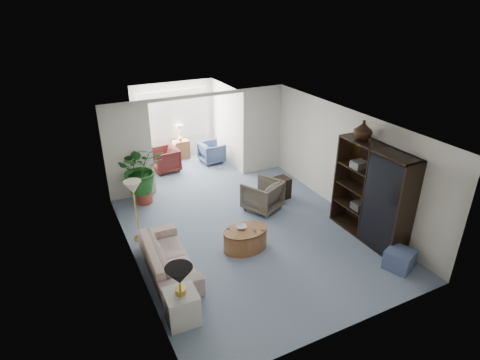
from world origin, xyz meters
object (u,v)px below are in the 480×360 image
side_table_dark (280,188)px  sunroom_chair_maroon (165,160)px  table_lamp (179,276)px  plant_pot (144,197)px  cabinet_urn (363,130)px  coffee_cup (254,229)px  floor_lamp (133,188)px  coffee_table (245,239)px  wingback_chair (262,195)px  sunroom_table (181,149)px  coffee_bowl (241,227)px  entertainment_cabinet (372,194)px  sunroom_chair_blue (212,152)px  ottoman (399,259)px  framed_picture (352,147)px  sofa (169,257)px  end_table (182,307)px

side_table_dark → sunroom_chair_maroon: (-2.15, 2.99, 0.07)m
table_lamp → plant_pot: size_ratio=1.10×
cabinet_urn → coffee_cup: bearing=176.4°
floor_lamp → cabinet_urn: 4.86m
side_table_dark → cabinet_urn: cabinet_urn is taller
table_lamp → floor_lamp: 2.67m
coffee_table → plant_pot: 3.22m
cabinet_urn → sunroom_chair_maroon: 5.96m
wingback_chair → coffee_cup: bearing=29.0°
sunroom_table → sunroom_chair_maroon: bearing=-135.0°
coffee_bowl → entertainment_cabinet: size_ratio=0.11×
floor_lamp → side_table_dark: bearing=4.2°
sunroom_chair_maroon → sunroom_chair_blue: bearing=86.9°
entertainment_cabinet → sunroom_chair_blue: bearing=104.7°
plant_pot → wingback_chair: bearing=-32.8°
ottoman → sunroom_chair_blue: size_ratio=0.69×
sunroom_chair_blue → ottoman: bearing=-172.7°
table_lamp → sunroom_chair_blue: 6.66m
coffee_cup → sunroom_chair_maroon: size_ratio=0.12×
wingback_chair → plant_pot: 2.99m
framed_picture → sunroom_chair_maroon: framed_picture is taller
floor_lamp → sunroom_chair_blue: size_ratio=0.51×
side_table_dark → sunroom_chair_maroon: bearing=125.7°
coffee_bowl → sunroom_table: sunroom_table is taller
coffee_cup → sunroom_chair_blue: 4.80m
ottoman → sunroom_chair_maroon: bearing=112.5°
coffee_cup → side_table_dark: 2.39m
sofa → plant_pot: (0.25, 2.89, -0.13)m
sunroom_chair_maroon → sunroom_table: size_ratio=1.30×
table_lamp → entertainment_cabinet: size_ratio=0.21×
sunroom_table → entertainment_cabinet: bearing=-70.6°
sunroom_chair_blue → table_lamp: bearing=149.9°
coffee_table → coffee_cup: bearing=-33.7°
sofa → floor_lamp: 1.64m
end_table → cabinet_urn: cabinet_urn is taller
coffee_bowl → coffee_cup: (0.20, -0.20, 0.01)m
sunroom_chair_blue → plant_pot: bearing=120.1°
end_table → side_table_dark: size_ratio=1.01×
wingback_chair → sunroom_chair_maroon: bearing=-92.1°
entertainment_cabinet → sofa: bearing=169.6°
coffee_bowl → cabinet_urn: (2.63, -0.35, 1.80)m
framed_picture → end_table: 5.10m
coffee_bowl → table_lamp: bearing=-141.2°
plant_pot → sunroom_table: size_ratio=0.68×
sunroom_chair_blue → floor_lamp: bearing=133.6°
side_table_dark → table_lamp: bearing=-141.4°
sunroom_chair_maroon → table_lamp: bearing=-17.4°
framed_picture → floor_lamp: size_ratio=1.39×
cabinet_urn → floor_lamp: bearing=160.7°
sofa → framed_picture: bearing=-84.7°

